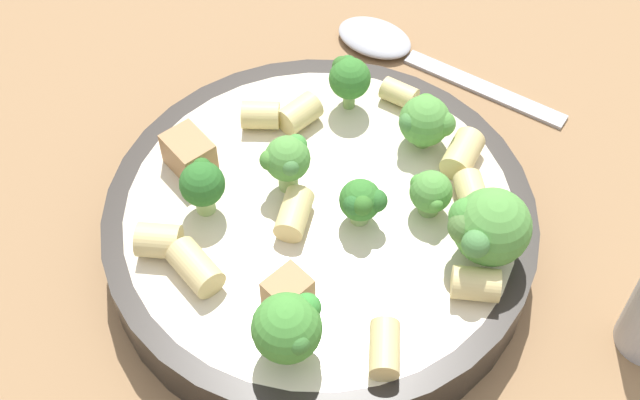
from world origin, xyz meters
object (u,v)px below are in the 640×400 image
rigatoni_1 (404,95)px  rigatoni_5 (462,154)px  broccoli_floret_7 (430,193)px  spoon (402,50)px  broccoli_floret_0 (426,121)px  rigatoni_7 (471,192)px  rigatoni_4 (196,267)px  pasta_bowl (320,226)px  rigatoni_8 (261,115)px  chicken_chunk_1 (288,292)px  rigatoni_6 (476,284)px  rigatoni_9 (294,214)px  broccoli_floret_2 (361,202)px  broccoli_floret_4 (349,77)px  rigatoni_0 (385,349)px  broccoli_floret_6 (202,184)px  broccoli_floret_1 (487,227)px  chicken_chunk_0 (189,154)px  broccoli_floret_3 (288,328)px  rigatoni_2 (159,241)px  broccoli_floret_5 (288,159)px  rigatoni_3 (299,114)px

rigatoni_1 → rigatoni_5: (0.03, 0.05, 0.00)m
broccoli_floret_7 → spoon: bearing=-149.2°
broccoli_floret_0 → rigatoni_7: (0.03, 0.04, -0.01)m
rigatoni_4 → rigatoni_5: bearing=147.6°
pasta_bowl → rigatoni_8: size_ratio=10.98×
rigatoni_5 → chicken_chunk_1: size_ratio=1.26×
rigatoni_6 → rigatoni_9: bearing=-85.9°
rigatoni_7 → rigatoni_6: bearing=25.9°
broccoli_floret_7 → broccoli_floret_2: bearing=-48.4°
broccoli_floret_2 → rigatoni_7: bearing=132.8°
pasta_bowl → rigatoni_9: (0.01, -0.01, 0.02)m
rigatoni_8 → broccoli_floret_4: bearing=137.9°
rigatoni_5 → rigatoni_1: bearing=-117.9°
broccoli_floret_2 → rigatoni_9: broccoli_floret_2 is taller
rigatoni_0 → rigatoni_1: (-0.15, -0.07, -0.00)m
broccoli_floret_2 → broccoli_floret_6: bearing=-66.6°
broccoli_floret_1 → chicken_chunk_1: size_ratio=2.11×
broccoli_floret_0 → chicken_chunk_0: 0.13m
broccoli_floret_3 → chicken_chunk_0: broccoli_floret_3 is taller
rigatoni_1 → broccoli_floret_4: bearing=-59.6°
broccoli_floret_3 → rigatoni_0: bearing=117.7°
broccoli_floret_3 → broccoli_floret_7: broccoli_floret_3 is taller
chicken_chunk_0 → broccoli_floret_4: bearing=148.2°
rigatoni_0 → spoon: 0.25m
chicken_chunk_0 → spoon: (-0.17, 0.05, -0.04)m
rigatoni_1 → rigatoni_5: size_ratio=0.77×
pasta_bowl → broccoli_floret_7: 0.06m
broccoli_floret_6 → rigatoni_4: 0.05m
broccoli_floret_2 → rigatoni_1: (-0.09, -0.02, -0.01)m
broccoli_floret_2 → spoon: size_ratio=0.17×
rigatoni_0 → chicken_chunk_1: (-0.00, -0.06, 0.00)m
broccoli_floret_6 → rigatoni_2: (0.03, -0.00, -0.01)m
broccoli_floret_6 → broccoli_floret_5: bearing=139.0°
broccoli_floret_0 → rigatoni_4: size_ratio=1.11×
spoon → rigatoni_9: bearing=7.0°
broccoli_floret_4 → rigatoni_2: 0.14m
rigatoni_5 → rigatoni_7: size_ratio=1.26×
broccoli_floret_3 → rigatoni_0: (-0.02, 0.04, -0.02)m
broccoli_floret_5 → spoon: 0.16m
broccoli_floret_1 → spoon: bearing=-141.6°
broccoli_floret_4 → broccoli_floret_0: bearing=84.7°
rigatoni_5 → rigatoni_8: 0.12m
pasta_bowl → rigatoni_3: size_ratio=10.22×
chicken_chunk_0 → broccoli_floret_6: bearing=50.1°
rigatoni_1 → rigatoni_3: rigatoni_3 is taller
rigatoni_1 → chicken_chunk_1: size_ratio=0.98×
broccoli_floret_5 → spoon: broccoli_floret_5 is taller
rigatoni_1 → rigatoni_2: (0.16, -0.06, 0.00)m
rigatoni_4 → rigatoni_9: rigatoni_4 is taller
rigatoni_4 → rigatoni_0: bearing=94.1°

